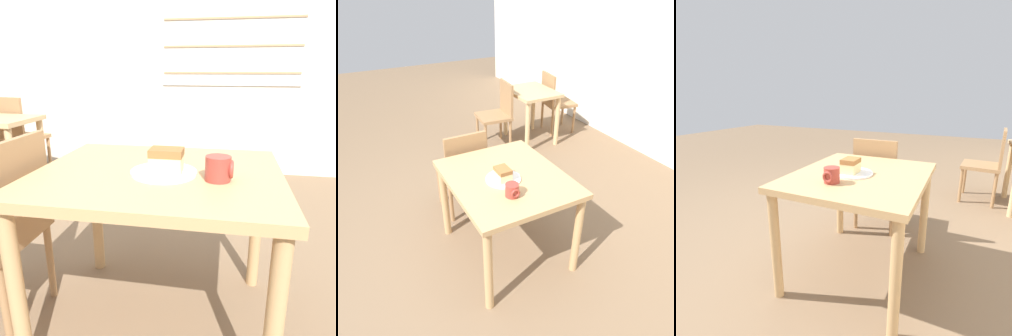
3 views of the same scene
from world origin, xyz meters
The scene contains 7 objects.
ground_plane centered at (0.00, 0.00, 0.00)m, with size 14.00×14.00×0.00m, color #7A6047.
dining_table_near centered at (0.09, 0.57, 0.63)m, with size 0.98×0.83×0.74m.
chair_near_window centered at (-0.59, 0.47, 0.48)m, with size 0.41×0.41×0.87m.
chair_far_corner centered at (-1.75, 1.43, 0.48)m, with size 0.44×0.44×0.87m.
plate centered at (0.12, 0.53, 0.75)m, with size 0.26×0.26×0.01m.
cake_slice centered at (0.14, 0.52, 0.80)m, with size 0.13×0.10×0.09m.
coffee_mug centered at (0.34, 0.48, 0.79)m, with size 0.10×0.09×0.09m.
Camera 3 is at (1.62, 1.17, 1.24)m, focal length 28.00 mm.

